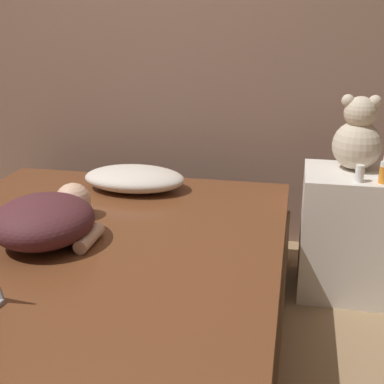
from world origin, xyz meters
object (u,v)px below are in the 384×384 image
(pillow, at_px, (135,178))
(bottle_orange, at_px, (384,173))
(teddy_bear, at_px, (358,137))
(bottle_white, at_px, (360,174))
(person_lying, at_px, (47,219))

(pillow, height_order, bottle_orange, bottle_orange)
(teddy_bear, bearing_deg, pillow, -178.57)
(pillow, height_order, bottle_white, bottle_white)
(teddy_bear, xyz_separation_m, bottle_orange, (0.11, -0.21, -0.11))
(bottle_white, height_order, bottle_orange, bottle_orange)
(bottle_white, relative_size, bottle_orange, 0.79)
(person_lying, distance_m, teddy_bear, 1.55)
(person_lying, xyz_separation_m, bottle_white, (1.33, 0.54, 0.12))
(pillow, bearing_deg, person_lying, -102.89)
(bottle_white, bearing_deg, pillow, 170.85)
(bottle_orange, bearing_deg, person_lying, -159.48)
(person_lying, height_order, bottle_orange, bottle_orange)
(person_lying, relative_size, bottle_white, 7.57)
(person_lying, bearing_deg, bottle_white, 22.70)
(bottle_orange, bearing_deg, pillow, 171.74)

